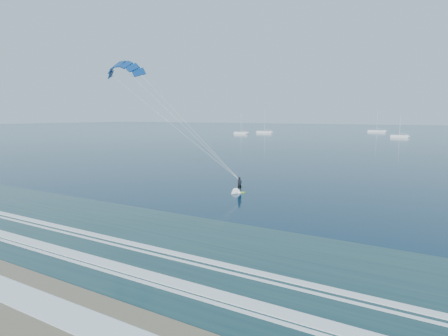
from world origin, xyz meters
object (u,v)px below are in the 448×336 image
sailboat_3 (399,136)px  sailboat_2 (377,131)px  sailboat_0 (241,133)px  sailboat_1 (265,132)px  kitesurfer_rig (178,121)px

sailboat_3 → sailboat_2: bearing=110.4°
sailboat_0 → sailboat_2: 86.47m
sailboat_1 → sailboat_2: 70.16m
sailboat_0 → sailboat_1: bearing=72.4°
kitesurfer_rig → sailboat_3: (4.57, 154.55, -8.63)m
sailboat_1 → sailboat_3: bearing=-6.9°
sailboat_3 → sailboat_0: bearing=-173.7°
kitesurfer_rig → sailboat_2: 211.92m
sailboat_0 → sailboat_3: (77.85, 8.64, 0.00)m
sailboat_1 → sailboat_3: size_ratio=1.21×
sailboat_2 → sailboat_3: size_ratio=1.29×
kitesurfer_rig → sailboat_0: bearing=116.7°
kitesurfer_rig → sailboat_2: size_ratio=1.48×
sailboat_0 → sailboat_2: (56.81, 65.19, 0.02)m
kitesurfer_rig → sailboat_0: kitesurfer_rig is taller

